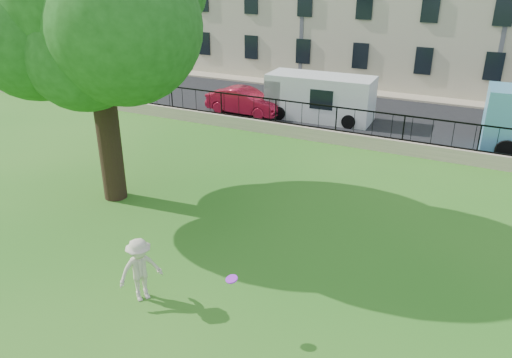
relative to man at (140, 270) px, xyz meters
The scene contains 9 objects.
ground 1.57m from the man, 63.78° to the left, with size 120.00×120.00×0.00m, color #206518.
retaining_wall 13.22m from the man, 87.45° to the left, with size 50.00×0.40×0.60m, color gray.
iron_railing 13.21m from the man, 87.45° to the left, with size 50.00×0.05×1.13m.
street 17.92m from the man, 88.12° to the left, with size 60.00×9.00×0.01m, color black.
sidewalk 23.12m from the man, 88.54° to the left, with size 60.00×1.40×0.12m, color gray.
man is the anchor object (origin of this frame).
frisbee 2.58m from the man, ahead, with size 0.27×0.27×0.03m, color #A728E7.
red_sedan 16.51m from the man, 108.95° to the left, with size 1.48×4.25×1.40m, color #B61631.
white_van 16.66m from the man, 94.86° to the left, with size 5.48×2.14×2.30m, color silver.
Camera 1 is at (6.46, -9.03, 7.68)m, focal length 35.00 mm.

